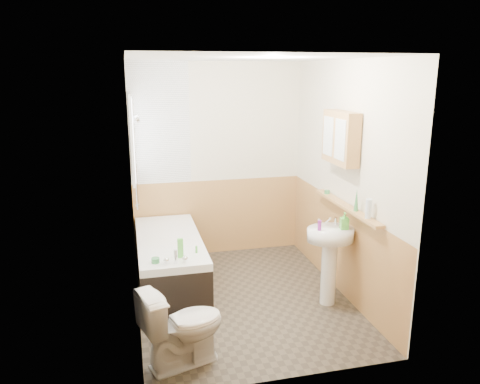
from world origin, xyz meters
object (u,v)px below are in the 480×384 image
object	(u,v)px
sink	(330,250)
medicine_cabinet	(340,138)
bathtub	(170,261)
pine_shelf	(346,207)
toilet	(183,326)

from	to	relation	value
sink	medicine_cabinet	world-z (taller)	medicine_cabinet
bathtub	sink	xyz separation A→B (m)	(1.57, -0.83, 0.30)
medicine_cabinet	bathtub	bearing A→B (deg)	161.64
pine_shelf	medicine_cabinet	xyz separation A→B (m)	(-0.03, 0.16, 0.69)
bathtub	sink	bearing A→B (deg)	-27.77
pine_shelf	sink	bearing A→B (deg)	-156.37
bathtub	toilet	size ratio (longest dim) A/B	2.40
bathtub	medicine_cabinet	xyz separation A→B (m)	(1.74, -0.58, 1.42)
toilet	pine_shelf	size ratio (longest dim) A/B	0.51
sink	medicine_cabinet	size ratio (longest dim) A/B	1.57
sink	medicine_cabinet	bearing A→B (deg)	62.04
bathtub	toilet	xyz separation A→B (m)	(-0.03, -1.52, 0.05)
toilet	pine_shelf	xyz separation A→B (m)	(1.80, 0.78, 0.68)
pine_shelf	medicine_cabinet	size ratio (longest dim) A/B	2.31
pine_shelf	medicine_cabinet	world-z (taller)	medicine_cabinet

